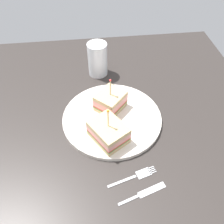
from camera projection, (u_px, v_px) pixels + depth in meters
The scene contains 7 objects.
ground_plane at pixel (112, 122), 73.11cm from camera, with size 94.95×94.95×2.00cm, color #2D2826.
plate at pixel (112, 118), 71.94cm from camera, with size 29.26×29.26×1.22cm, color silver.
sandwich_half_front at pixel (110, 101), 72.10cm from camera, with size 10.72×10.65×11.02cm.
sandwich_half_back at pixel (108, 132), 64.21cm from camera, with size 12.30×11.58×11.08cm.
drink_glass at pixel (98, 61), 83.95cm from camera, with size 6.76×6.76×11.82cm.
fork at pixel (138, 175), 59.54cm from camera, with size 4.48×12.37×0.35cm.
knife at pixel (145, 193), 56.45cm from camera, with size 4.63×12.03×0.35cm.
Camera 1 is at (-47.58, 5.75, 54.29)cm, focal length 38.73 mm.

